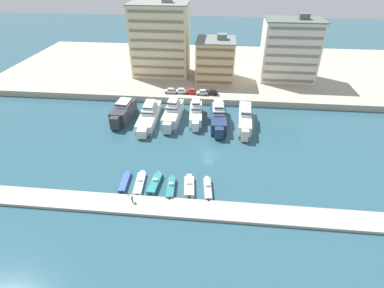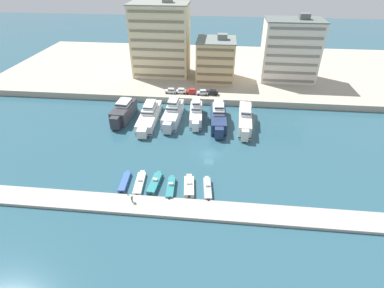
# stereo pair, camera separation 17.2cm
# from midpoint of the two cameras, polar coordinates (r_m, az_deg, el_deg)

# --- Properties ---
(ground_plane) EXTENTS (400.00, 400.00, 0.00)m
(ground_plane) POSITION_cam_midpoint_polar(r_m,az_deg,el_deg) (79.27, 3.16, -1.93)
(ground_plane) COLOR #285160
(quay_promenade) EXTENTS (180.00, 70.00, 2.20)m
(quay_promenade) POSITION_cam_midpoint_polar(r_m,az_deg,el_deg) (137.45, 4.68, 14.05)
(quay_promenade) COLOR #ADA38E
(quay_promenade) RESTS_ON ground
(pier_dock) EXTENTS (120.00, 5.45, 0.69)m
(pier_dock) POSITION_cam_midpoint_polar(r_m,az_deg,el_deg) (63.05, 2.12, -12.47)
(pier_dock) COLOR #A8A399
(pier_dock) RESTS_ON ground
(yacht_charcoal_far_left) EXTENTS (5.55, 15.65, 7.49)m
(yacht_charcoal_far_left) POSITION_cam_midpoint_polar(r_m,az_deg,el_deg) (97.44, -13.01, 5.95)
(yacht_charcoal_far_left) COLOR #333338
(yacht_charcoal_far_left) RESTS_ON ground
(yacht_ivory_left) EXTENTS (5.34, 21.87, 7.27)m
(yacht_ivory_left) POSITION_cam_midpoint_polar(r_m,az_deg,el_deg) (94.92, -8.23, 5.44)
(yacht_ivory_left) COLOR silver
(yacht_ivory_left) RESTS_ON ground
(yacht_silver_mid_left) EXTENTS (5.14, 18.57, 8.49)m
(yacht_silver_mid_left) POSITION_cam_midpoint_polar(r_m,az_deg,el_deg) (94.44, -3.72, 5.90)
(yacht_silver_mid_left) COLOR silver
(yacht_silver_mid_left) RESTS_ON ground
(yacht_white_center_left) EXTENTS (4.66, 16.19, 8.20)m
(yacht_white_center_left) POSITION_cam_midpoint_polar(r_m,az_deg,el_deg) (94.56, 0.68, 5.90)
(yacht_white_center_left) COLOR white
(yacht_white_center_left) RESTS_ON ground
(yacht_navy_center) EXTENTS (5.39, 19.29, 8.13)m
(yacht_navy_center) POSITION_cam_midpoint_polar(r_m,az_deg,el_deg) (92.51, 4.96, 5.17)
(yacht_navy_center) COLOR navy
(yacht_navy_center) RESTS_ON ground
(yacht_ivory_center_right) EXTENTS (4.48, 20.35, 7.40)m
(yacht_ivory_center_right) POSITION_cam_midpoint_polar(r_m,az_deg,el_deg) (92.78, 10.00, 4.81)
(yacht_ivory_center_right) COLOR silver
(yacht_ivory_center_right) RESTS_ON ground
(motorboat_blue_far_left) EXTENTS (1.94, 7.67, 0.89)m
(motorboat_blue_far_left) POSITION_cam_midpoint_polar(r_m,az_deg,el_deg) (71.17, -12.73, -7.06)
(motorboat_blue_far_left) COLOR #33569E
(motorboat_blue_far_left) RESTS_ON ground
(motorboat_white_left) EXTENTS (2.43, 8.52, 1.28)m
(motorboat_white_left) POSITION_cam_midpoint_polar(r_m,az_deg,el_deg) (70.18, -9.99, -7.36)
(motorboat_white_left) COLOR white
(motorboat_white_left) RESTS_ON ground
(motorboat_teal_mid_left) EXTENTS (2.38, 8.03, 1.60)m
(motorboat_teal_mid_left) POSITION_cam_midpoint_polar(r_m,az_deg,el_deg) (69.47, -7.13, -7.40)
(motorboat_teal_mid_left) COLOR teal
(motorboat_teal_mid_left) RESTS_ON ground
(motorboat_teal_center_left) EXTENTS (2.08, 7.81, 1.60)m
(motorboat_teal_center_left) POSITION_cam_midpoint_polar(r_m,az_deg,el_deg) (67.94, -4.12, -8.29)
(motorboat_teal_center_left) COLOR teal
(motorboat_teal_center_left) RESTS_ON ground
(motorboat_cream_center) EXTENTS (2.85, 7.69, 1.36)m
(motorboat_cream_center) POSITION_cam_midpoint_polar(r_m,az_deg,el_deg) (68.30, -0.60, -8.00)
(motorboat_cream_center) COLOR beige
(motorboat_cream_center) RESTS_ON ground
(motorboat_grey_center_right) EXTENTS (2.37, 7.92, 1.55)m
(motorboat_grey_center_right) POSITION_cam_midpoint_polar(r_m,az_deg,el_deg) (67.56, 2.92, -8.50)
(motorboat_grey_center_right) COLOR #9EA3A8
(motorboat_grey_center_right) RESTS_ON ground
(car_silver_far_left) EXTENTS (4.15, 2.02, 1.80)m
(car_silver_far_left) POSITION_cam_midpoint_polar(r_m,az_deg,el_deg) (109.03, -4.14, 10.11)
(car_silver_far_left) COLOR #B7BCC1
(car_silver_far_left) RESTS_ON quay_promenade
(car_white_left) EXTENTS (4.12, 1.95, 1.80)m
(car_white_left) POSITION_cam_midpoint_polar(r_m,az_deg,el_deg) (108.78, -2.21, 10.12)
(car_white_left) COLOR white
(car_white_left) RESTS_ON quay_promenade
(car_red_mid_left) EXTENTS (4.14, 2.01, 1.80)m
(car_red_mid_left) POSITION_cam_midpoint_polar(r_m,az_deg,el_deg) (108.27, -0.16, 10.03)
(car_red_mid_left) COLOR red
(car_red_mid_left) RESTS_ON quay_promenade
(car_silver_center_left) EXTENTS (4.16, 2.05, 1.80)m
(car_silver_center_left) POSITION_cam_midpoint_polar(r_m,az_deg,el_deg) (107.50, 1.94, 9.84)
(car_silver_center_left) COLOR #B7BCC1
(car_silver_center_left) RESTS_ON quay_promenade
(car_black_center) EXTENTS (4.16, 2.05, 1.80)m
(car_black_center) POSITION_cam_midpoint_polar(r_m,az_deg,el_deg) (107.65, 3.86, 9.82)
(car_black_center) COLOR black
(car_black_center) RESTS_ON quay_promenade
(apartment_block_far_left) EXTENTS (22.31, 13.99, 29.12)m
(apartment_block_far_left) POSITION_cam_midpoint_polar(r_m,az_deg,el_deg) (124.85, -6.08, 19.08)
(apartment_block_far_left) COLOR beige
(apartment_block_far_left) RESTS_ON quay_promenade
(apartment_block_left) EXTENTS (14.53, 14.63, 17.50)m
(apartment_block_left) POSITION_cam_midpoint_polar(r_m,az_deg,el_deg) (119.80, 4.43, 15.70)
(apartment_block_left) COLOR #E0BC84
(apartment_block_left) RESTS_ON quay_promenade
(apartment_block_mid_left) EXTENTS (20.94, 13.23, 24.43)m
(apartment_block_mid_left) POSITION_cam_midpoint_polar(r_m,az_deg,el_deg) (124.85, 18.04, 16.62)
(apartment_block_mid_left) COLOR silver
(apartment_block_mid_left) RESTS_ON quay_promenade
(pedestrian_near_edge) EXTENTS (0.34, 0.64, 1.70)m
(pedestrian_near_edge) POSITION_cam_midpoint_polar(r_m,az_deg,el_deg) (64.75, -11.41, -10.14)
(pedestrian_near_edge) COLOR #282D3D
(pedestrian_near_edge) RESTS_ON pier_dock
(bollard_west) EXTENTS (0.20, 0.20, 0.61)m
(bollard_west) POSITION_cam_midpoint_polar(r_m,az_deg,el_deg) (66.99, -12.18, -9.30)
(bollard_west) COLOR #2D2D33
(bollard_west) RESTS_ON pier_dock
(bollard_west_mid) EXTENTS (0.20, 0.20, 0.61)m
(bollard_west_mid) POSITION_cam_midpoint_polar(r_m,az_deg,el_deg) (65.00, -4.16, -10.04)
(bollard_west_mid) COLOR #2D2D33
(bollard_west_mid) RESTS_ON pier_dock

